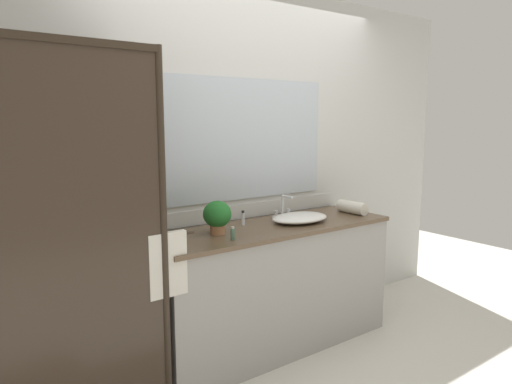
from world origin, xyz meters
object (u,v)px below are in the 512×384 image
object	(u,v)px
sink_basin	(300,218)
rolled_towel_near_edge	(352,207)
amenity_bottle_lotion	(243,218)
faucet	(283,210)
potted_plant	(217,215)
amenity_bottle_body_wash	(233,234)
amenity_bottle_shampoo	(181,240)

from	to	relation	value
sink_basin	rolled_towel_near_edge	size ratio (longest dim) A/B	1.79
sink_basin	amenity_bottle_lotion	size ratio (longest dim) A/B	4.30
faucet	potted_plant	xyz separation A→B (m)	(-0.67, -0.15, 0.07)
potted_plant	amenity_bottle_lotion	world-z (taller)	potted_plant
amenity_bottle_body_wash	sink_basin	bearing A→B (deg)	12.22
potted_plant	amenity_bottle_lotion	size ratio (longest dim) A/B	2.10
sink_basin	potted_plant	size ratio (longest dim) A/B	2.05
amenity_bottle_lotion	sink_basin	bearing A→B (deg)	-20.93
amenity_bottle_body_wash	amenity_bottle_lotion	bearing A→B (deg)	46.78
amenity_bottle_body_wash	rolled_towel_near_edge	size ratio (longest dim) A/B	0.33
sink_basin	rolled_towel_near_edge	xyz separation A→B (m)	(0.53, -0.02, 0.02)
potted_plant	amenity_bottle_lotion	distance (m)	0.31
sink_basin	rolled_towel_near_edge	distance (m)	0.53
rolled_towel_near_edge	amenity_bottle_lotion	bearing A→B (deg)	169.75
sink_basin	amenity_bottle_body_wash	bearing A→B (deg)	-167.78
faucet	amenity_bottle_shampoo	size ratio (longest dim) A/B	1.81
potted_plant	amenity_bottle_shampoo	distance (m)	0.38
faucet	amenity_bottle_lotion	size ratio (longest dim) A/B	1.69
sink_basin	faucet	bearing A→B (deg)	90.00
sink_basin	faucet	distance (m)	0.19
sink_basin	faucet	xyz separation A→B (m)	(0.00, 0.19, 0.03)
rolled_towel_near_edge	amenity_bottle_body_wash	bearing A→B (deg)	-173.87
amenity_bottle_lotion	rolled_towel_near_edge	xyz separation A→B (m)	(0.93, -0.17, 0.00)
amenity_bottle_shampoo	sink_basin	bearing A→B (deg)	6.38
faucet	sink_basin	bearing A→B (deg)	-90.00
faucet	potted_plant	distance (m)	0.69
sink_basin	potted_plant	bearing A→B (deg)	176.89
rolled_towel_near_edge	sink_basin	bearing A→B (deg)	178.22
amenity_bottle_shampoo	rolled_towel_near_edge	size ratio (longest dim) A/B	0.39
amenity_bottle_lotion	rolled_towel_near_edge	size ratio (longest dim) A/B	0.42
amenity_bottle_body_wash	amenity_bottle_lotion	size ratio (longest dim) A/B	0.80
amenity_bottle_lotion	faucet	bearing A→B (deg)	5.46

